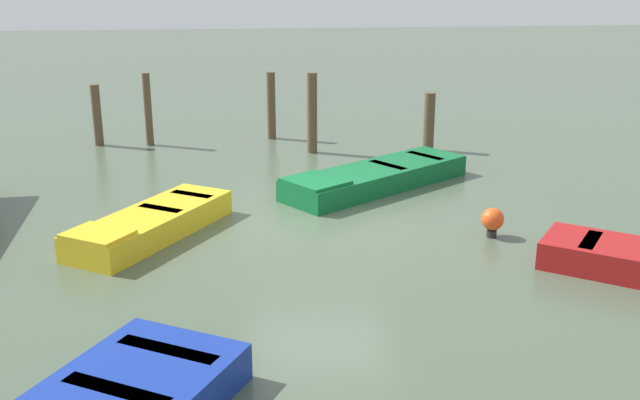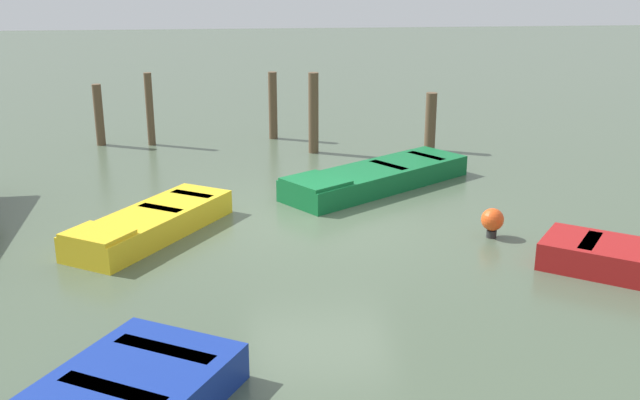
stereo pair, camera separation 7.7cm
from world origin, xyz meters
name	(u,v)px [view 1 (the left image)]	position (x,y,z in m)	size (l,w,h in m)	color
ground_plane	(320,220)	(0.00, 0.00, 0.00)	(80.00, 80.00, 0.00)	#475642
rowboat_green	(375,177)	(1.77, -1.29, 0.22)	(3.28, 4.00, 0.46)	#0F602D
rowboat_yellow	(151,224)	(-0.50, 2.77, 0.22)	(3.16, 2.53, 0.46)	gold
mooring_piling_mid_right	(97,115)	(6.03, 4.65, 0.73)	(0.21, 0.21, 1.46)	brown
mooring_piling_mid_left	(148,109)	(5.91, 3.44, 0.86)	(0.18, 0.18, 1.73)	brown
mooring_piling_far_left	(271,106)	(6.28, 0.49, 0.83)	(0.21, 0.21, 1.65)	brown
mooring_piling_near_left	(429,122)	(4.64, -3.08, 0.67)	(0.25, 0.25, 1.35)	brown
mooring_piling_far_right	(312,113)	(4.72, -0.36, 0.92)	(0.23, 0.23, 1.84)	brown
marker_buoy	(493,220)	(-1.15, -2.62, 0.29)	(0.36, 0.36, 0.48)	#262626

